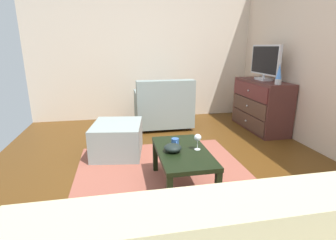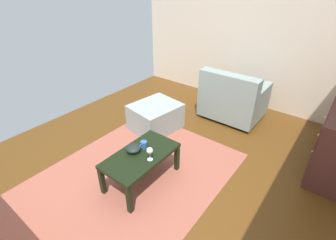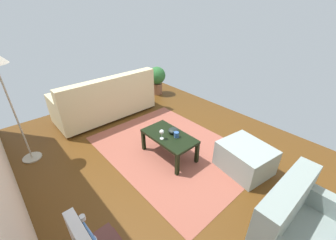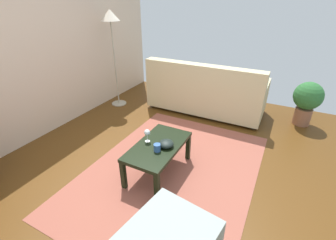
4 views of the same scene
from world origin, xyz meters
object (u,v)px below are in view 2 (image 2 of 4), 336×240
object	(u,v)px
bowl_decorative	(133,148)
armchair	(233,99)
mug	(144,145)
coffee_table	(141,158)
ottoman	(155,117)
wine_glass	(150,151)

from	to	relation	value
bowl_decorative	armchair	distance (m)	2.05
mug	bowl_decorative	bearing A→B (deg)	-22.86
coffee_table	ottoman	bearing A→B (deg)	-147.64
ottoman	armchair	bearing A→B (deg)	143.11
armchair	ottoman	bearing A→B (deg)	-36.89
mug	armchair	distance (m)	1.93
coffee_table	bowl_decorative	world-z (taller)	bowl_decorative
wine_glass	mug	bearing A→B (deg)	-119.91
wine_glass	armchair	world-z (taller)	armchair
wine_glass	mug	size ratio (longest dim) A/B	1.38
mug	coffee_table	bearing A→B (deg)	25.14
coffee_table	wine_glass	xyz separation A→B (m)	(0.01, 0.14, 0.17)
armchair	ottoman	distance (m)	1.31
wine_glass	ottoman	xyz separation A→B (m)	(-0.98, -0.76, -0.31)
coffee_table	ottoman	xyz separation A→B (m)	(-0.98, -0.62, -0.13)
wine_glass	coffee_table	bearing A→B (deg)	-92.16
mug	bowl_decorative	size ratio (longest dim) A/B	0.68
mug	bowl_decorative	world-z (taller)	mug
coffee_table	mug	distance (m)	0.15
coffee_table	armchair	size ratio (longest dim) A/B	0.93
coffee_table	bowl_decorative	xyz separation A→B (m)	(0.01, -0.10, 0.09)
armchair	wine_glass	bearing A→B (deg)	-0.57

